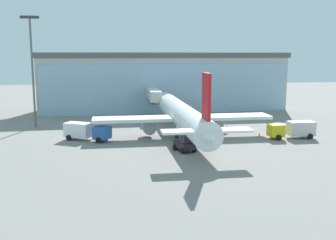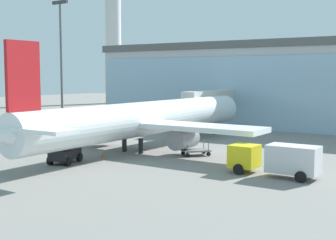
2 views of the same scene
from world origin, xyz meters
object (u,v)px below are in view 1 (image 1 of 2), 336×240
object	(u,v)px
safety_cone_nose	(185,142)
safety_cone_wingtip	(259,134)
apron_light_mast	(32,63)
catering_truck	(86,131)
baggage_cart	(220,131)
airplane	(181,115)
jet_bridge	(153,95)
pushback_tug	(185,144)
fuel_truck	(293,129)

from	to	relation	value
safety_cone_nose	safety_cone_wingtip	size ratio (longest dim) A/B	1.00
apron_light_mast	catering_truck	distance (m)	18.87
apron_light_mast	baggage_cart	distance (m)	35.10
catering_truck	safety_cone_nose	xyz separation A→B (m)	(14.69, -4.30, -1.19)
apron_light_mast	airplane	distance (m)	28.50
catering_truck	safety_cone_wingtip	world-z (taller)	catering_truck
catering_truck	safety_cone_nose	distance (m)	15.35
jet_bridge	pushback_tug	bearing A→B (deg)	-176.94
catering_truck	baggage_cart	bearing A→B (deg)	32.60
pushback_tug	jet_bridge	bearing A→B (deg)	-16.20
jet_bridge	pushback_tug	xyz separation A→B (m)	(1.81, -30.75, -3.57)
fuel_truck	pushback_tug	world-z (taller)	fuel_truck
baggage_cart	airplane	bearing A→B (deg)	-49.28
jet_bridge	baggage_cart	size ratio (longest dim) A/B	4.58
airplane	pushback_tug	world-z (taller)	airplane
safety_cone_wingtip	jet_bridge	bearing A→B (deg)	125.01
airplane	safety_cone_nose	xyz separation A→B (m)	(-0.45, -6.16, -3.12)
jet_bridge	pushback_tug	size ratio (longest dim) A/B	4.04
apron_light_mast	fuel_truck	size ratio (longest dim) A/B	2.67
apron_light_mast	fuel_truck	bearing A→B (deg)	-19.21
apron_light_mast	safety_cone_wingtip	world-z (taller)	apron_light_mast
catering_truck	safety_cone_wingtip	size ratio (longest dim) A/B	13.64
catering_truck	baggage_cart	world-z (taller)	catering_truck
catering_truck	fuel_truck	size ratio (longest dim) A/B	1.02
jet_bridge	airplane	world-z (taller)	airplane
airplane	jet_bridge	bearing A→B (deg)	6.46
jet_bridge	fuel_truck	world-z (taller)	jet_bridge
catering_truck	safety_cone_wingtip	bearing A→B (deg)	27.02
airplane	fuel_truck	xyz separation A→B (m)	(17.10, -4.27, -1.93)
apron_light_mast	airplane	xyz separation A→B (m)	(25.20, -10.47, -8.23)
baggage_cart	safety_cone_nose	world-z (taller)	baggage_cart
pushback_tug	safety_cone_nose	size ratio (longest dim) A/B	6.58
airplane	catering_truck	world-z (taller)	airplane
baggage_cart	safety_cone_wingtip	world-z (taller)	baggage_cart
airplane	safety_cone_wingtip	distance (m)	13.05
fuel_truck	safety_cone_wingtip	size ratio (longest dim) A/B	13.41
fuel_truck	safety_cone_nose	size ratio (longest dim) A/B	13.41
airplane	pushback_tug	size ratio (longest dim) A/B	11.10
catering_truck	pushback_tug	size ratio (longest dim) A/B	2.07
airplane	catering_truck	size ratio (longest dim) A/B	5.35
fuel_truck	safety_cone_wingtip	world-z (taller)	fuel_truck
safety_cone_nose	baggage_cart	bearing A→B (deg)	42.69
airplane	baggage_cart	world-z (taller)	airplane
catering_truck	baggage_cart	xyz separation A→B (m)	(21.62, 2.09, -0.97)
fuel_truck	pushback_tug	xyz separation A→B (m)	(-18.24, -6.27, -0.49)
fuel_truck	safety_cone_nose	distance (m)	17.70
airplane	fuel_truck	size ratio (longest dim) A/B	5.44
fuel_truck	baggage_cart	distance (m)	11.58
jet_bridge	fuel_truck	bearing A→B (deg)	-140.99
safety_cone_wingtip	safety_cone_nose	bearing A→B (deg)	-161.74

